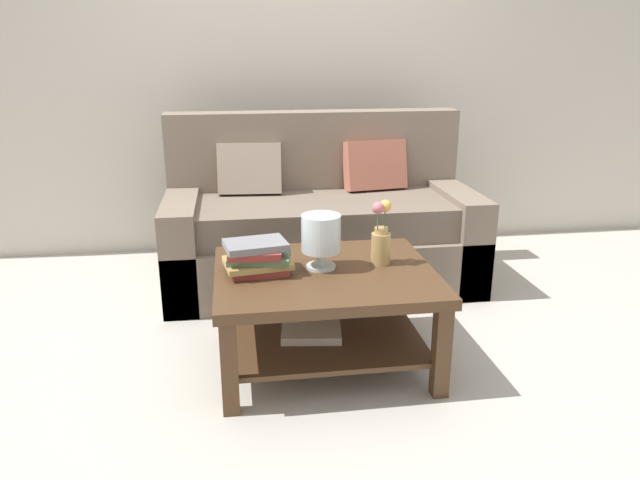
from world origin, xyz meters
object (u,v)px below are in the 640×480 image
object	(u,v)px
coffee_table	(324,297)
glass_hurricane_vase	(321,235)
book_stack_main	(257,257)
flower_pitcher	(381,237)
couch	(320,226)

from	to	relation	value
coffee_table	glass_hurricane_vase	distance (m)	0.29
book_stack_main	flower_pitcher	size ratio (longest dim) A/B	1.05
book_stack_main	glass_hurricane_vase	xyz separation A→B (m)	(0.30, 0.02, 0.09)
couch	book_stack_main	world-z (taller)	couch
couch	flower_pitcher	size ratio (longest dim) A/B	6.16
glass_hurricane_vase	flower_pitcher	xyz separation A→B (m)	(0.29, 0.02, -0.03)
glass_hurricane_vase	flower_pitcher	size ratio (longest dim) A/B	0.82
coffee_table	flower_pitcher	distance (m)	0.39
book_stack_main	glass_hurricane_vase	size ratio (longest dim) A/B	1.27
couch	flower_pitcher	world-z (taller)	couch
coffee_table	couch	bearing A→B (deg)	82.56
couch	coffee_table	distance (m)	1.09
book_stack_main	flower_pitcher	distance (m)	0.59
glass_hurricane_vase	coffee_table	bearing A→B (deg)	-74.89
book_stack_main	flower_pitcher	xyz separation A→B (m)	(0.58, 0.03, 0.06)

